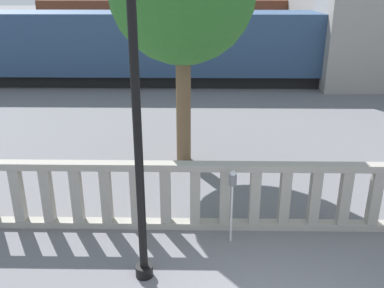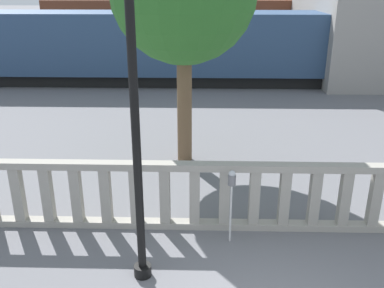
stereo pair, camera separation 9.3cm
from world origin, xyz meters
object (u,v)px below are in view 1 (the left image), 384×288
at_px(lamppost, 136,99).
at_px(train_near, 135,46).
at_px(parking_meter, 232,187).
at_px(train_far, 254,25).

relative_size(lamppost, train_near, 0.21).
relative_size(lamppost, parking_meter, 3.80).
relative_size(lamppost, train_far, 0.21).
bearing_deg(train_near, parking_meter, -74.64).
xyz_separation_m(lamppost, train_far, (4.52, 23.44, -1.28)).
relative_size(train_near, train_far, 1.00).
bearing_deg(train_far, train_near, -126.80).
bearing_deg(train_near, train_far, 53.20).
bearing_deg(train_near, lamppost, -81.55).
relative_size(parking_meter, train_near, 0.05).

